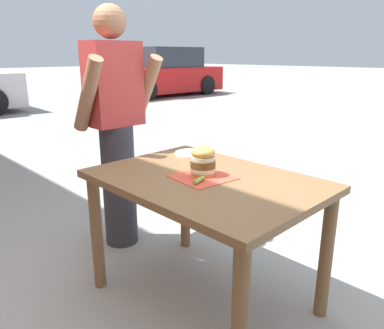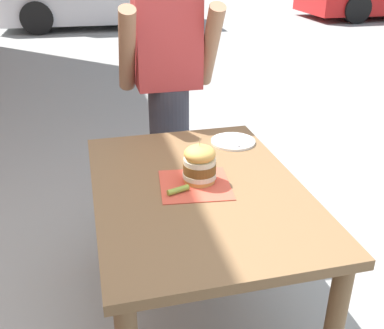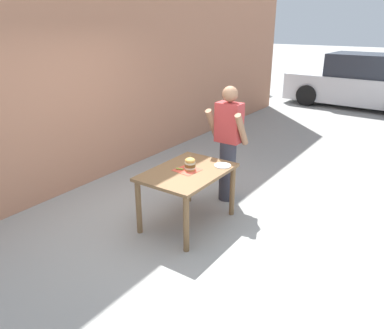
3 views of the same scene
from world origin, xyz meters
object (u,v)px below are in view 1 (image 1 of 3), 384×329
(patio_table, at_px, (205,198))
(pickle_spear, at_px, (199,180))
(sandwich, at_px, (203,160))
(side_plate_with_forks, at_px, (192,153))
(parked_car_near_curb, at_px, (164,74))
(diner_across_table, at_px, (116,127))

(patio_table, relative_size, pickle_spear, 13.01)
(pickle_spear, bearing_deg, sandwich, 35.35)
(pickle_spear, height_order, side_plate_with_forks, pickle_spear)
(patio_table, distance_m, parked_car_near_curb, 11.28)
(patio_table, distance_m, diner_across_table, 0.96)
(patio_table, distance_m, pickle_spear, 0.17)
(side_plate_with_forks, height_order, diner_across_table, diner_across_table)
(sandwich, xyz_separation_m, side_plate_with_forks, (0.27, 0.36, -0.08))
(diner_across_table, bearing_deg, side_plate_with_forks, -67.40)
(side_plate_with_forks, bearing_deg, parked_car_near_curb, 50.63)
(pickle_spear, bearing_deg, parked_car_near_curb, 50.56)
(patio_table, height_order, pickle_spear, pickle_spear)
(side_plate_with_forks, relative_size, diner_across_table, 0.13)
(pickle_spear, xyz_separation_m, side_plate_with_forks, (0.37, 0.43, -0.01))
(patio_table, xyz_separation_m, side_plate_with_forks, (0.28, 0.39, 0.12))
(patio_table, height_order, sandwich, sandwich)
(side_plate_with_forks, relative_size, parked_car_near_curb, 0.05)
(sandwich, distance_m, pickle_spear, 0.15)
(patio_table, relative_size, diner_across_table, 0.71)
(diner_across_table, bearing_deg, sandwich, -92.95)
(sandwich, relative_size, pickle_spear, 2.13)
(pickle_spear, xyz_separation_m, diner_across_table, (0.15, 0.96, 0.12))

